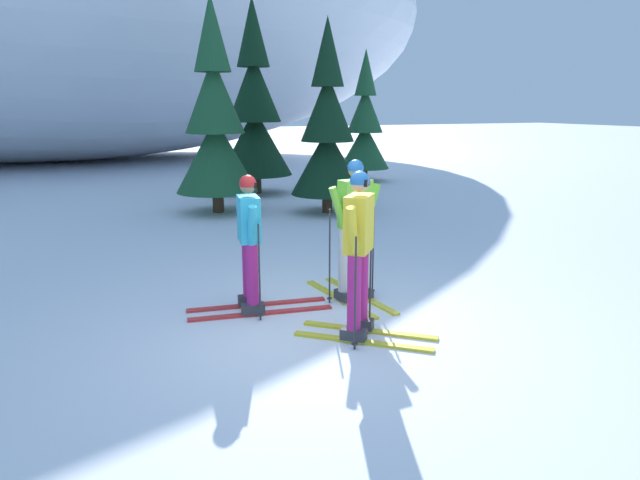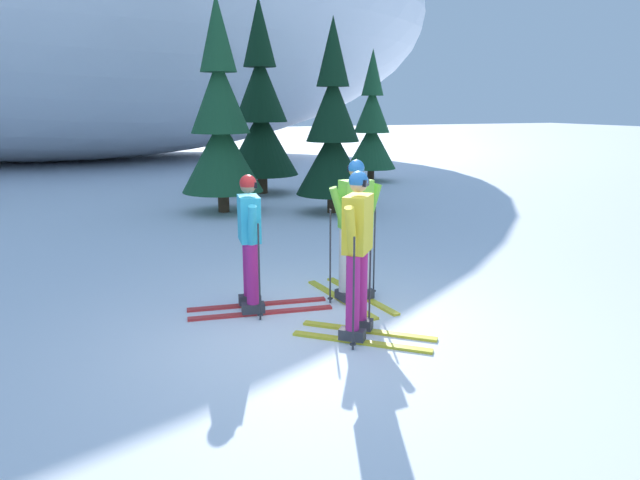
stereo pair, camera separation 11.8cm
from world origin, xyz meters
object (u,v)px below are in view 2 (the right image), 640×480
object	(u,v)px
skier_yellow_jacket	(358,251)
pine_tree_center	(261,114)
pine_tree_center_right	(333,133)
pine_tree_center_left	(221,124)
pine_tree_far_right	(372,127)
skier_lime_jacket	(355,228)
skier_cyan_jacket	(250,242)

from	to	relation	value
skier_yellow_jacket	pine_tree_center	distance (m)	11.00
skier_yellow_jacket	pine_tree_center_right	xyz separation A→B (m)	(2.72, 7.11, 0.89)
skier_yellow_jacket	pine_tree_center_left	xyz separation A→B (m)	(0.31, 8.15, 1.10)
pine_tree_far_right	pine_tree_center_right	bearing A→B (deg)	-125.62
skier_lime_jacket	skier_cyan_jacket	xyz separation A→B (m)	(-1.36, 0.12, -0.08)
skier_lime_jacket	skier_yellow_jacket	world-z (taller)	skier_lime_jacket
skier_lime_jacket	pine_tree_far_right	world-z (taller)	pine_tree_far_right
skier_yellow_jacket	pine_tree_far_right	world-z (taller)	pine_tree_far_right
pine_tree_center	pine_tree_far_right	xyz separation A→B (m)	(4.18, 1.26, -0.47)
pine_tree_center	pine_tree_far_right	distance (m)	4.39
skier_yellow_jacket	pine_tree_far_right	distance (m)	13.53
pine_tree_center_left	pine_tree_far_right	xyz separation A→B (m)	(5.91, 3.84, -0.28)
pine_tree_center_right	skier_cyan_jacket	bearing A→B (deg)	-121.50
pine_tree_far_right	pine_tree_center_left	bearing A→B (deg)	-147.00
pine_tree_center_right	pine_tree_far_right	bearing A→B (deg)	54.38
skier_lime_jacket	pine_tree_center_right	world-z (taller)	pine_tree_center_right
skier_lime_jacket	skier_yellow_jacket	size ratio (longest dim) A/B	1.00
pine_tree_far_right	skier_cyan_jacket	bearing A→B (deg)	-123.43
pine_tree_center_left	pine_tree_far_right	bearing A→B (deg)	33.00
skier_yellow_jacket	pine_tree_far_right	bearing A→B (deg)	62.57
pine_tree_center_left	pine_tree_center_right	distance (m)	2.64
skier_cyan_jacket	pine_tree_far_right	world-z (taller)	pine_tree_far_right
pine_tree_center	pine_tree_center_right	world-z (taller)	pine_tree_center
pine_tree_center_left	pine_tree_far_right	size ratio (longest dim) A/B	1.16
skier_yellow_jacket	pine_tree_center_right	world-z (taller)	pine_tree_center_right
skier_lime_jacket	pine_tree_far_right	size ratio (longest dim) A/B	0.43
pine_tree_center	skier_lime_jacket	bearing A→B (deg)	-99.12
pine_tree_center	pine_tree_far_right	size ratio (longest dim) A/B	1.26
pine_tree_center	pine_tree_center_right	size ratio (longest dim) A/B	1.21
pine_tree_center_left	pine_tree_center	world-z (taller)	pine_tree_center
skier_cyan_jacket	pine_tree_center_right	size ratio (longest dim) A/B	0.41
pine_tree_center	pine_tree_far_right	world-z (taller)	pine_tree_center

